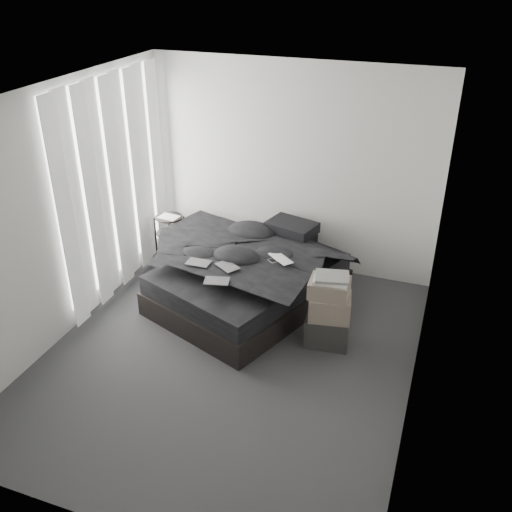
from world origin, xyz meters
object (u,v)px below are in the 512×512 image
(laptop, at_px, (277,254))
(box_lower, at_px, (327,329))
(bed, at_px, (249,291))
(side_stand, at_px, (171,240))

(laptop, height_order, box_lower, laptop)
(bed, bearing_deg, box_lower, -2.71)
(side_stand, height_order, box_lower, side_stand)
(bed, xyz_separation_m, laptop, (0.37, -0.09, 0.60))
(box_lower, bearing_deg, laptop, 151.51)
(laptop, bearing_deg, side_stand, -162.49)
(bed, relative_size, side_stand, 3.15)
(bed, relative_size, laptop, 6.24)
(bed, bearing_deg, side_stand, 177.39)
(side_stand, xyz_separation_m, box_lower, (2.36, -1.02, -0.16))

